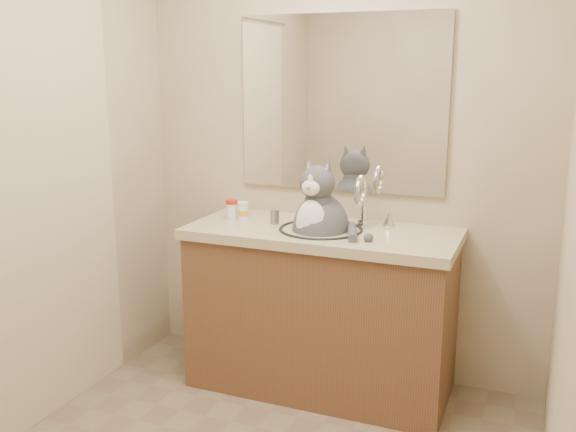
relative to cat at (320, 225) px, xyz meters
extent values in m
cube|color=#C3AF90|center=(0.00, 0.32, 0.33)|extent=(2.20, 0.01, 2.40)
cube|color=brown|center=(0.00, 0.03, -0.47)|extent=(1.30, 0.55, 0.80)
cube|color=tan|center=(0.00, 0.03, -0.05)|extent=(1.34, 0.59, 0.05)
torus|color=black|center=(0.00, 0.01, -0.02)|extent=(0.42, 0.42, 0.02)
ellipsoid|color=white|center=(0.00, 0.01, -0.10)|extent=(0.40, 0.40, 0.15)
cylinder|color=silver|center=(0.17, 0.18, 0.08)|extent=(0.03, 0.03, 0.18)
torus|color=silver|center=(0.17, 0.11, 0.17)|extent=(0.03, 0.16, 0.16)
cone|color=silver|center=(0.30, 0.18, 0.03)|extent=(0.06, 0.06, 0.08)
cube|color=white|center=(0.00, 0.30, 0.58)|extent=(1.10, 0.02, 0.90)
cube|color=beige|center=(-1.05, -0.84, 0.13)|extent=(0.01, 1.20, 1.90)
ellipsoid|color=#4A4A50|center=(0.00, 0.01, -0.04)|extent=(0.32, 0.35, 0.38)
ellipsoid|color=white|center=(-0.01, -0.09, 0.02)|extent=(0.16, 0.11, 0.24)
ellipsoid|color=#4A4A50|center=(-0.01, -0.03, 0.22)|extent=(0.19, 0.17, 0.17)
ellipsoid|color=white|center=(-0.01, -0.10, 0.20)|extent=(0.10, 0.06, 0.07)
sphere|color=#D88C8C|center=(-0.02, -0.12, 0.21)|extent=(0.02, 0.02, 0.02)
cone|color=#4A4A50|center=(-0.05, -0.01, 0.30)|extent=(0.08, 0.07, 0.08)
cone|color=#4A4A50|center=(0.04, -0.02, 0.30)|extent=(0.08, 0.07, 0.08)
cylinder|color=#4A4A50|center=(0.18, -0.05, -0.01)|extent=(0.12, 0.26, 0.04)
cylinder|color=white|center=(-0.51, 0.06, 0.02)|extent=(0.07, 0.07, 0.08)
cylinder|color=red|center=(-0.51, 0.06, 0.07)|extent=(0.08, 0.08, 0.02)
cylinder|color=white|center=(-0.45, 0.05, 0.02)|extent=(0.07, 0.07, 0.08)
cylinder|color=gold|center=(-0.45, 0.05, 0.02)|extent=(0.07, 0.07, 0.03)
cylinder|color=white|center=(-0.45, 0.05, 0.06)|extent=(0.07, 0.07, 0.02)
cylinder|color=slate|center=(-0.26, 0.04, 0.01)|extent=(0.05, 0.05, 0.07)
camera|label=1|loc=(1.01, -2.89, 0.75)|focal=40.00mm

